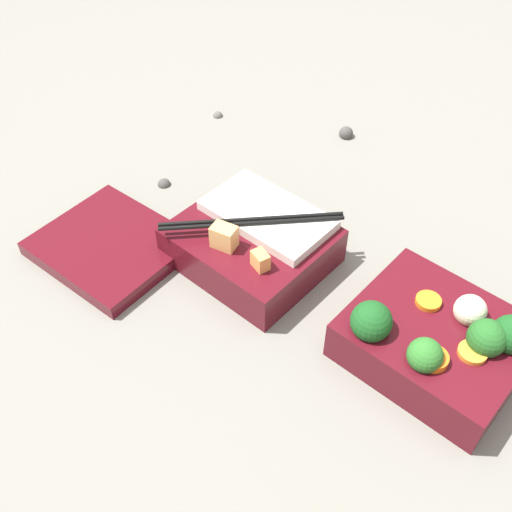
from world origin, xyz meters
TOP-DOWN VIEW (x-y plane):
  - ground_plane at (0.00, 0.00)m, footprint 3.00×3.00m
  - bento_tray_vegetable at (-0.12, 0.01)m, footprint 0.17×0.15m
  - bento_tray_rice at (0.12, 0.03)m, footprint 0.17×0.17m
  - bento_lid at (0.27, 0.13)m, footprint 0.18×0.16m
  - pebble_0 at (0.20, -0.27)m, footprint 0.02×0.02m
  - pebble_1 at (0.38, -0.18)m, footprint 0.02×0.02m
  - pebble_2 at (0.32, -0.00)m, footprint 0.02×0.02m

SIDE VIEW (x-z plane):
  - ground_plane at x=0.00m, z-range 0.00..0.00m
  - pebble_1 at x=0.38m, z-range 0.00..0.01m
  - pebble_2 at x=0.32m, z-range 0.00..0.01m
  - pebble_0 at x=0.20m, z-range -0.01..0.02m
  - bento_lid at x=0.27m, z-range 0.00..0.02m
  - bento_tray_rice at x=0.12m, z-range -0.01..0.07m
  - bento_tray_vegetable at x=-0.12m, z-range -0.01..0.07m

